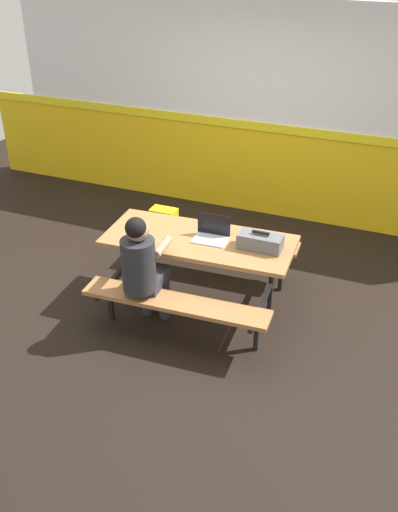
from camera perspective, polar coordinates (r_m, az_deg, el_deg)
name	(u,v)px	position (r m, az deg, el deg)	size (l,w,h in m)	color
ground_plane	(195,303)	(5.81, -0.39, -4.69)	(10.00, 10.00, 0.02)	black
accent_backdrop	(267,118)	(7.22, 6.71, 13.45)	(8.00, 0.14, 2.60)	yellow
picnic_table_main	(199,254)	(5.48, 0.00, 0.21)	(1.82, 1.64, 0.74)	#9E6B3D
student_nearer	(143,265)	(5.08, -5.61, -0.86)	(0.38, 0.53, 1.21)	#2D2D38
laptop_silver	(212,234)	(5.37, 1.26, 2.17)	(0.33, 0.24, 0.22)	silver
toolbox_grey	(260,242)	(5.22, 6.08, 1.40)	(0.40, 0.18, 0.18)	#595B60
backpack_dark	(164,226)	(6.77, -3.45, 2.97)	(0.30, 0.22, 0.44)	yellow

